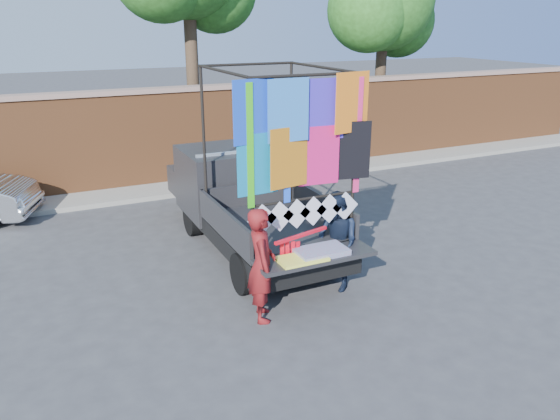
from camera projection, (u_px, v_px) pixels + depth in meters
name	position (u px, v px, depth m)	size (l,w,h in m)	color
ground	(286.00, 290.00, 9.13)	(90.00, 90.00, 0.00)	#38383A
brick_wall	(173.00, 136.00, 14.66)	(30.00, 0.45, 2.61)	brown
curb	(182.00, 187.00, 14.48)	(30.00, 1.20, 0.12)	gray
tree_right	(386.00, 4.00, 17.52)	(4.20, 3.30, 6.62)	#38281C
pickup_truck	(240.00, 197.00, 10.99)	(2.25, 5.65, 3.55)	black
woman	(262.00, 265.00, 8.01)	(0.64, 0.42, 1.75)	maroon
man	(336.00, 242.00, 8.95)	(0.81, 0.63, 1.67)	black
streamer_bundle	(295.00, 249.00, 8.39)	(1.02, 0.32, 0.71)	red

